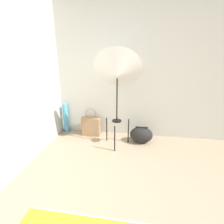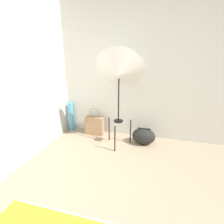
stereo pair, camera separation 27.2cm
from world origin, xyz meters
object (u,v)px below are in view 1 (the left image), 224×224
at_px(photo_umbrella, 117,73).
at_px(tote_bag, 91,126).
at_px(paper_roll, 66,118).
at_px(duffel_bag, 141,135).

distance_m(photo_umbrella, tote_bag, 1.26).
bearing_deg(paper_roll, tote_bag, -7.49).
distance_m(tote_bag, paper_roll, 0.58).
distance_m(tote_bag, duffel_bag, 1.01).
bearing_deg(paper_roll, photo_umbrella, -18.44).
height_order(photo_umbrella, duffel_bag, photo_umbrella).
height_order(photo_umbrella, tote_bag, photo_umbrella).
bearing_deg(duffel_bag, photo_umbrella, -160.98).
bearing_deg(tote_bag, photo_umbrella, -28.21).
bearing_deg(duffel_bag, paper_roll, 171.93).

